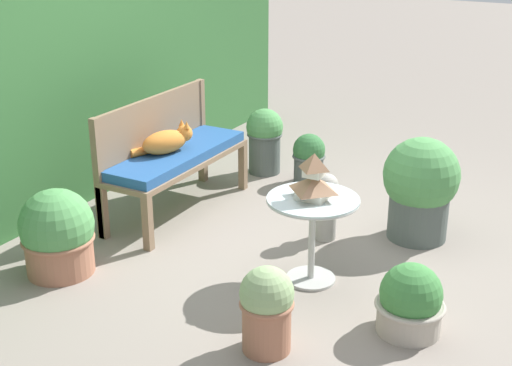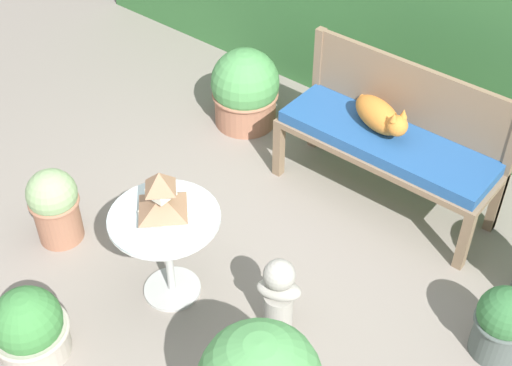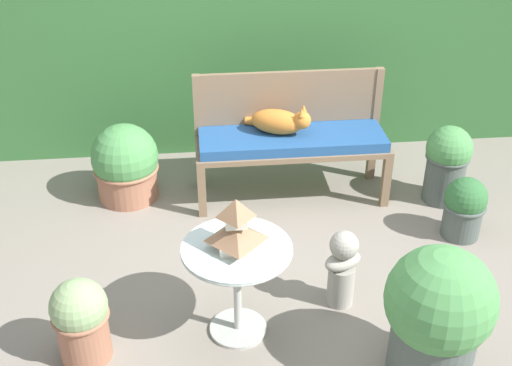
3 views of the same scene
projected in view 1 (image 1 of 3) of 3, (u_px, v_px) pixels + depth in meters
The scene contains 14 objects.
ground at pixel (290, 250), 5.16m from camera, with size 30.00×30.00×0.00m, color gray.
foliage_hedge_back at pixel (46, 90), 5.85m from camera, with size 6.40×0.72×1.83m, color #336633.
garden_bench at pixel (177, 159), 5.66m from camera, with size 1.42×0.47×0.53m.
bench_backrest at pixel (154, 129), 5.68m from camera, with size 1.42×0.06×0.93m.
cat at pixel (167, 141), 5.54m from camera, with size 0.47×0.35×0.23m.
patio_table at pixel (313, 216), 4.59m from camera, with size 0.60×0.60×0.59m.
pagoda_birdhouse at pixel (314, 180), 4.50m from camera, with size 0.25×0.25×0.30m.
garden_bust at pixel (326, 205), 5.26m from camera, with size 0.28×0.22×0.51m.
potted_plant_table_far at pixel (58, 234), 4.77m from camera, with size 0.50×0.50×0.60m.
potted_plant_hedge_corner at pixel (265, 139), 6.56m from camera, with size 0.34×0.34×0.61m.
potted_plant_path_edge at pixel (309, 158), 6.35m from camera, with size 0.30×0.30×0.45m.
potted_plant_bench_left at pixel (420, 187), 5.23m from camera, with size 0.56×0.56×0.78m.
potted_plant_table_near at pixel (410, 302), 4.13m from camera, with size 0.41×0.41×0.43m.
potted_plant_patio_mid at pixel (267, 308), 3.93m from camera, with size 0.31×0.31×0.51m.
Camera 1 is at (-4.17, -2.03, 2.34)m, focal length 50.00 mm.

